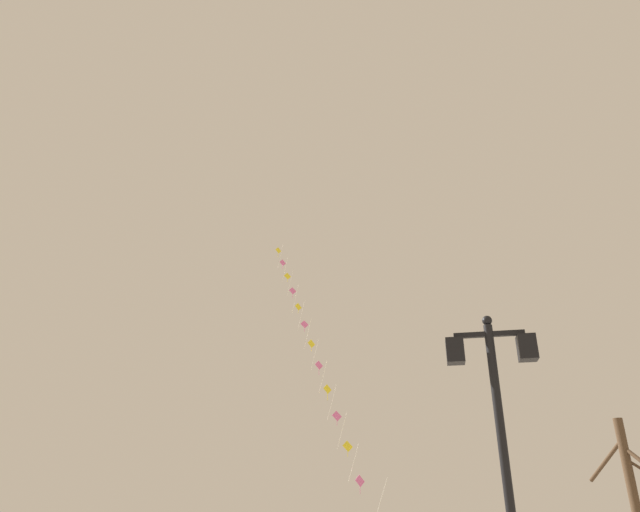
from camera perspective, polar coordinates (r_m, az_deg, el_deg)
twin_lantern_lamp_post at (r=9.45m, az=17.24°, el=-14.02°), size 1.39×0.28×4.70m
kite_train at (r=27.22m, az=-0.77°, el=-9.00°), size 7.23×11.68×16.81m
bare_tree at (r=16.15m, az=28.77°, el=-20.39°), size 1.68×2.10×3.88m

